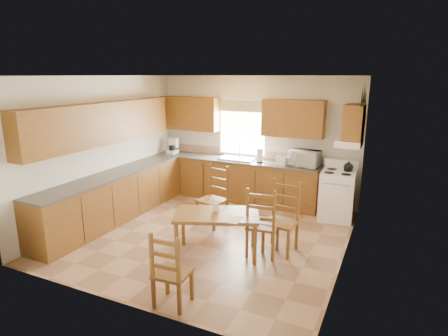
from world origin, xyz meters
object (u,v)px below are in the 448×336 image
at_px(microwave, 304,158).
at_px(chair_far_left, 212,197).
at_px(chair_far_right, 281,218).
at_px(chair_near_right, 263,221).
at_px(stove, 337,196).
at_px(chair_near_left, 172,268).
at_px(dining_table, 217,234).

bearing_deg(microwave, chair_far_left, -124.81).
bearing_deg(chair_far_right, chair_near_right, -134.06).
distance_m(microwave, chair_near_right, 2.30).
bearing_deg(chair_far_left, chair_far_right, -5.91).
bearing_deg(chair_far_right, stove, 76.92).
relative_size(stove, chair_far_left, 0.84).
relative_size(stove, microwave, 1.70).
height_order(chair_near_left, chair_near_right, chair_near_right).
xyz_separation_m(chair_far_left, chair_far_right, (1.45, -0.51, 0.01)).
bearing_deg(stove, microwave, 157.87).
height_order(microwave, chair_near_left, microwave).
height_order(microwave, dining_table, microwave).
xyz_separation_m(stove, chair_far_left, (-2.03, -1.28, 0.09)).
height_order(dining_table, chair_near_left, chair_near_left).
xyz_separation_m(stove, microwave, (-0.71, 0.25, 0.62)).
xyz_separation_m(dining_table, chair_near_right, (0.63, 0.31, 0.21)).
relative_size(microwave, chair_near_right, 0.50).
distance_m(stove, chair_far_right, 1.88).
bearing_deg(microwave, stove, -13.09).
height_order(stove, dining_table, stove).
bearing_deg(stove, chair_far_left, -150.88).
xyz_separation_m(microwave, chair_far_right, (0.14, -2.04, -0.53)).
bearing_deg(chair_near_right, dining_table, 19.65).
bearing_deg(chair_far_right, chair_far_left, 165.33).
xyz_separation_m(microwave, dining_table, (-0.72, -2.55, -0.74)).
distance_m(microwave, chair_far_right, 2.11).
distance_m(stove, dining_table, 2.71).
height_order(stove, chair_far_right, chair_far_right).
xyz_separation_m(microwave, chair_near_right, (-0.09, -2.23, -0.54)).
distance_m(stove, chair_near_right, 2.14).
relative_size(chair_far_left, chair_far_right, 0.99).
distance_m(chair_far_left, chair_far_right, 1.54).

